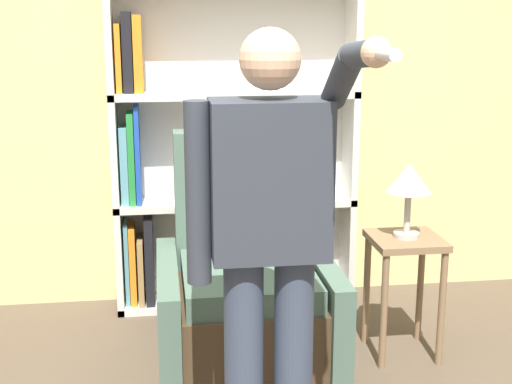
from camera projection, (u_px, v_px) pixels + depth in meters
name	position (u px, v px, depth m)	size (l,w,h in m)	color
wall_back	(224.00, 77.00, 4.34)	(8.00, 0.06, 2.80)	#DBCC84
bookcase	(215.00, 154.00, 4.29)	(1.46, 0.28, 1.97)	silver
armchair	(245.00, 300.00, 3.60)	(0.87, 0.90, 1.18)	#4C3823
person_standing	(269.00, 233.00, 2.59)	(0.58, 0.78, 1.72)	#384256
side_table	(405.00, 264.00, 3.72)	(0.36, 0.36, 0.65)	#846647
table_lamp	(409.00, 182.00, 3.61)	(0.23, 0.23, 0.39)	#B7B2A8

